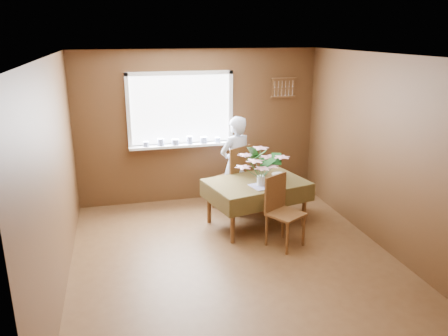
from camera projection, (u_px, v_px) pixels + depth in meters
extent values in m
plane|color=#54351C|center=(235.00, 260.00, 5.50)|extent=(4.50, 4.50, 0.00)
plane|color=white|center=(236.00, 56.00, 4.75)|extent=(4.50, 4.50, 0.00)
plane|color=brown|center=(199.00, 127.00, 7.21)|extent=(4.00, 0.00, 4.00)
plane|color=brown|center=(322.00, 257.00, 3.04)|extent=(4.00, 0.00, 4.00)
plane|color=brown|center=(55.00, 179.00, 4.66)|extent=(0.00, 4.50, 4.50)
plane|color=brown|center=(386.00, 154.00, 5.59)|extent=(0.00, 4.50, 4.50)
cube|color=white|center=(181.00, 110.00, 7.04)|extent=(1.60, 0.01, 1.10)
cube|color=white|center=(180.00, 73.00, 6.85)|extent=(1.72, 0.06, 0.06)
cube|color=white|center=(182.00, 145.00, 7.20)|extent=(1.72, 0.06, 0.06)
cube|color=white|center=(128.00, 112.00, 6.83)|extent=(0.06, 0.06, 1.22)
cube|color=white|center=(230.00, 108.00, 7.22)|extent=(0.06, 0.06, 1.22)
cube|color=white|center=(182.00, 145.00, 7.13)|extent=(1.72, 0.20, 0.04)
cylinder|color=white|center=(146.00, 144.00, 6.96)|extent=(0.09, 0.09, 0.08)
cylinder|color=white|center=(161.00, 142.00, 7.01)|extent=(0.11, 0.11, 0.12)
cylinder|color=white|center=(175.00, 142.00, 7.06)|extent=(0.12, 0.12, 0.09)
cylinder|color=white|center=(190.00, 140.00, 7.11)|extent=(0.10, 0.10, 0.13)
cylinder|color=white|center=(204.00, 140.00, 7.17)|extent=(0.11, 0.11, 0.10)
cylinder|color=white|center=(218.00, 140.00, 7.23)|extent=(0.09, 0.09, 0.08)
cube|color=brown|center=(283.00, 88.00, 7.35)|extent=(0.40, 0.03, 0.30)
cube|color=brown|center=(284.00, 79.00, 7.29)|extent=(0.44, 0.04, 0.03)
cube|color=brown|center=(283.00, 97.00, 7.38)|extent=(0.44, 0.04, 0.03)
cylinder|color=brown|center=(233.00, 221.00, 5.86)|extent=(0.06, 0.06, 0.63)
cylinder|color=brown|center=(304.00, 206.00, 6.38)|extent=(0.06, 0.06, 0.63)
cylinder|color=brown|center=(209.00, 203.00, 6.50)|extent=(0.06, 0.06, 0.63)
cylinder|color=brown|center=(276.00, 190.00, 7.02)|extent=(0.06, 0.06, 0.63)
cube|color=brown|center=(257.00, 183.00, 6.34)|extent=(1.50, 1.17, 0.04)
cube|color=#392D14|center=(257.00, 182.00, 6.33)|extent=(1.56, 1.23, 0.01)
cube|color=#392D14|center=(274.00, 201.00, 5.97)|extent=(1.35, 0.32, 0.25)
cube|color=#392D14|center=(241.00, 181.00, 6.77)|extent=(1.35, 0.32, 0.25)
cube|color=#392D14|center=(214.00, 198.00, 6.07)|extent=(0.22, 0.92, 0.25)
cube|color=#392D14|center=(295.00, 183.00, 6.67)|extent=(0.22, 0.92, 0.25)
cube|color=#4973D0|center=(265.00, 186.00, 6.14)|extent=(0.46, 0.38, 0.01)
cylinder|color=brown|center=(230.00, 188.00, 7.33)|extent=(0.04, 0.04, 0.49)
cylinder|color=brown|center=(213.00, 194.00, 7.07)|extent=(0.04, 0.04, 0.49)
cylinder|color=brown|center=(248.00, 194.00, 7.06)|extent=(0.04, 0.04, 0.49)
cylinder|color=brown|center=(231.00, 200.00, 6.80)|extent=(0.04, 0.04, 0.49)
cube|color=brown|center=(231.00, 179.00, 6.99)|extent=(0.63, 0.63, 0.03)
cube|color=brown|center=(240.00, 164.00, 6.76)|extent=(0.41, 0.26, 0.54)
cylinder|color=brown|center=(287.00, 239.00, 5.58)|extent=(0.04, 0.04, 0.44)
cylinder|color=brown|center=(304.00, 231.00, 5.81)|extent=(0.04, 0.04, 0.44)
cylinder|color=brown|center=(266.00, 230.00, 5.82)|extent=(0.04, 0.04, 0.44)
cylinder|color=brown|center=(283.00, 223.00, 6.05)|extent=(0.04, 0.04, 0.44)
cube|color=brown|center=(286.00, 214.00, 5.75)|extent=(0.56, 0.56, 0.03)
cube|color=brown|center=(275.00, 192.00, 5.80)|extent=(0.37, 0.23, 0.49)
imported|color=white|center=(236.00, 164.00, 6.85)|extent=(0.65, 0.55, 1.52)
cylinder|color=white|center=(261.00, 181.00, 6.14)|extent=(0.11, 0.11, 0.15)
cylinder|color=#33662D|center=(261.00, 173.00, 6.10)|extent=(0.07, 0.07, 0.10)
cylinder|color=white|center=(279.00, 174.00, 6.61)|extent=(0.32, 0.32, 0.01)
cube|color=silver|center=(271.00, 182.00, 6.26)|extent=(0.08, 0.19, 0.00)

